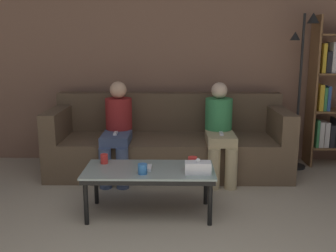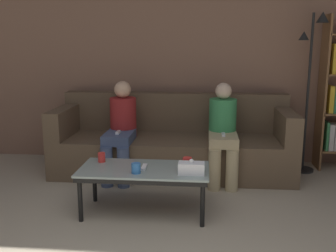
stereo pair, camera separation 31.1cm
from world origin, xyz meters
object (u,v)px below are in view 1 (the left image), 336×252
object	(u,v)px
couch	(169,144)
seated_person_left_end	(117,128)
cup_far_center	(104,159)
tissue_box	(198,167)
bookshelf	(335,97)
cup_near_right	(193,163)
coffee_table	(149,173)
cup_near_left	(143,169)
standing_lamp	(302,75)
seated_person_mid_left	(220,129)
game_remote	(149,168)

from	to	relation	value
couch	seated_person_left_end	size ratio (longest dim) A/B	2.53
cup_far_center	tissue_box	xyz separation A→B (m)	(0.84, -0.26, 0.01)
cup_far_center	seated_person_left_end	bearing A→B (deg)	89.33
bookshelf	cup_near_right	bearing A→B (deg)	-140.22
cup_far_center	coffee_table	bearing A→B (deg)	-19.27
cup_near_left	cup_near_right	size ratio (longest dim) A/B	0.81
standing_lamp	cup_near_left	bearing A→B (deg)	-139.55
tissue_box	bookshelf	xyz separation A→B (m)	(1.77, 1.63, 0.38)
coffee_table	cup_near_left	world-z (taller)	cup_near_left
coffee_table	cup_near_left	size ratio (longest dim) A/B	12.96
tissue_box	standing_lamp	bearing A→B (deg)	48.77
couch	cup_near_left	size ratio (longest dim) A/B	31.08
cup_far_center	bookshelf	world-z (taller)	bookshelf
couch	cup_near_right	world-z (taller)	couch
coffee_table	seated_person_mid_left	world-z (taller)	seated_person_mid_left
tissue_box	seated_person_left_end	bearing A→B (deg)	127.54
couch	cup_far_center	xyz separation A→B (m)	(-0.58, -1.07, 0.14)
cup_near_left	game_remote	bearing A→B (deg)	71.23
game_remote	bookshelf	bearing A→B (deg)	34.55
couch	seated_person_left_end	bearing A→B (deg)	-156.37
couch	cup_far_center	world-z (taller)	couch
cup_near_left	seated_person_left_end	bearing A→B (deg)	108.22
standing_lamp	seated_person_mid_left	bearing A→B (deg)	-158.10
tissue_box	coffee_table	bearing A→B (deg)	164.52
cup_near_right	tissue_box	size ratio (longest dim) A/B	0.49
cup_far_center	couch	bearing A→B (deg)	61.55
tissue_box	game_remote	bearing A→B (deg)	164.52
coffee_table	seated_person_mid_left	distance (m)	1.22
coffee_table	game_remote	size ratio (longest dim) A/B	7.60
cup_near_left	game_remote	world-z (taller)	cup_near_left
cup_far_center	game_remote	distance (m)	0.45
cup_far_center	game_remote	size ratio (longest dim) A/B	0.59
cup_near_left	game_remote	xyz separation A→B (m)	(0.05, 0.14, -0.03)
couch	standing_lamp	size ratio (longest dim) A/B	1.48
coffee_table	tissue_box	world-z (taller)	tissue_box
cup_far_center	seated_person_left_end	size ratio (longest dim) A/B	0.08
tissue_box	game_remote	xyz separation A→B (m)	(-0.42, 0.12, -0.04)
standing_lamp	tissue_box	bearing A→B (deg)	-131.23
couch	seated_person_mid_left	size ratio (longest dim) A/B	2.55
cup_far_center	bookshelf	size ratio (longest dim) A/B	0.05
tissue_box	seated_person_left_end	xyz separation A→B (m)	(-0.83, 1.08, 0.10)
coffee_table	cup_far_center	xyz separation A→B (m)	(-0.42, 0.15, 0.09)
game_remote	bookshelf	size ratio (longest dim) A/B	0.08
couch	cup_near_right	bearing A→B (deg)	-79.59
game_remote	bookshelf	distance (m)	2.70
seated_person_left_end	coffee_table	bearing A→B (deg)	-66.92
game_remote	cup_near_left	bearing A→B (deg)	-108.77
cup_near_left	seated_person_mid_left	xyz separation A→B (m)	(0.77, 1.11, 0.10)
cup_far_center	game_remote	xyz separation A→B (m)	(0.42, -0.15, -0.03)
cup_near_left	tissue_box	world-z (taller)	tissue_box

